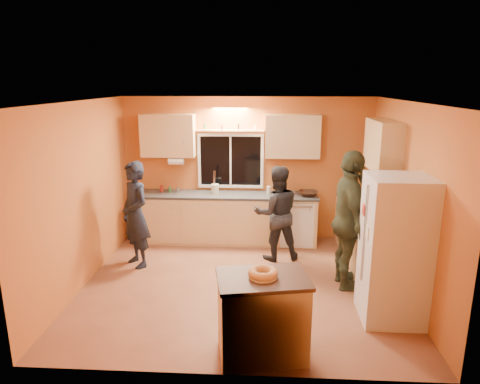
# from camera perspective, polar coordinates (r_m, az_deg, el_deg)

# --- Properties ---
(ground) EXTENTS (4.50, 4.50, 0.00)m
(ground) POSITION_cam_1_polar(r_m,az_deg,el_deg) (6.37, 0.13, -12.12)
(ground) COLOR brown
(ground) RESTS_ON ground
(room_shell) EXTENTS (4.54, 4.04, 2.61)m
(room_shell) POSITION_cam_1_polar(r_m,az_deg,el_deg) (6.22, 1.45, 3.05)
(room_shell) COLOR #BE6430
(room_shell) RESTS_ON ground
(back_counter) EXTENTS (4.23, 0.62, 0.90)m
(back_counter) POSITION_cam_1_polar(r_m,az_deg,el_deg) (7.77, 0.92, -3.50)
(back_counter) COLOR tan
(back_counter) RESTS_ON ground
(right_counter) EXTENTS (0.62, 1.84, 0.90)m
(right_counter) POSITION_cam_1_polar(r_m,az_deg,el_deg) (6.83, 17.06, -6.75)
(right_counter) COLOR tan
(right_counter) RESTS_ON ground
(refrigerator) EXTENTS (0.72, 0.70, 1.80)m
(refrigerator) POSITION_cam_1_polar(r_m,az_deg,el_deg) (5.49, 19.92, -7.26)
(refrigerator) COLOR silver
(refrigerator) RESTS_ON ground
(island) EXTENTS (1.04, 0.80, 0.91)m
(island) POSITION_cam_1_polar(r_m,az_deg,el_deg) (4.70, 2.99, -16.15)
(island) COLOR tan
(island) RESTS_ON ground
(bundt_pastry) EXTENTS (0.31, 0.31, 0.09)m
(bundt_pastry) POSITION_cam_1_polar(r_m,az_deg,el_deg) (4.47, 3.07, -10.72)
(bundt_pastry) COLOR tan
(bundt_pastry) RESTS_ON island
(person_left) EXTENTS (0.71, 0.72, 1.68)m
(person_left) POSITION_cam_1_polar(r_m,az_deg,el_deg) (6.87, -13.77, -2.96)
(person_left) COLOR black
(person_left) RESTS_ON ground
(person_center) EXTENTS (0.86, 0.72, 1.56)m
(person_center) POSITION_cam_1_polar(r_m,az_deg,el_deg) (6.97, 4.91, -2.85)
(person_center) COLOR black
(person_center) RESTS_ON ground
(person_right) EXTENTS (0.54, 1.18, 1.97)m
(person_right) POSITION_cam_1_polar(r_m,az_deg,el_deg) (6.11, 14.36, -3.76)
(person_right) COLOR #2F3521
(person_right) RESTS_ON ground
(mixing_bowl) EXTENTS (0.38, 0.38, 0.08)m
(mixing_bowl) POSITION_cam_1_polar(r_m,az_deg,el_deg) (7.63, 9.11, -0.19)
(mixing_bowl) COLOR black
(mixing_bowl) RESTS_ON back_counter
(utensil_crock) EXTENTS (0.14, 0.14, 0.17)m
(utensil_crock) POSITION_cam_1_polar(r_m,az_deg,el_deg) (7.68, -3.37, 0.41)
(utensil_crock) COLOR beige
(utensil_crock) RESTS_ON back_counter
(potted_plant) EXTENTS (0.31, 0.28, 0.32)m
(potted_plant) POSITION_cam_1_polar(r_m,az_deg,el_deg) (6.54, 18.18, -2.15)
(potted_plant) COLOR gray
(potted_plant) RESTS_ON right_counter
(red_box) EXTENTS (0.18, 0.14, 0.07)m
(red_box) POSITION_cam_1_polar(r_m,az_deg,el_deg) (7.42, 15.94, -1.03)
(red_box) COLOR #A72419
(red_box) RESTS_ON right_counter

